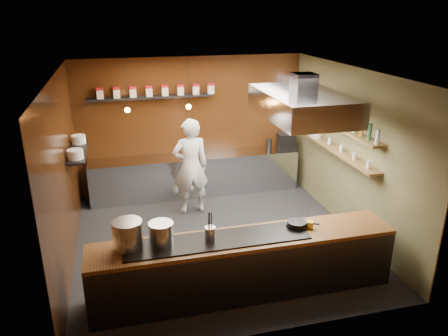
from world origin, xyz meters
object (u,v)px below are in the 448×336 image
object	(u,v)px
chef	(191,167)
espresso_machine	(286,141)
extractor_hood	(302,104)
stockpot_small	(161,234)
stockpot_large	(128,235)

from	to	relation	value
chef	espresso_machine	bearing A→B (deg)	-162.94
extractor_hood	espresso_machine	size ratio (longest dim) A/B	5.33
extractor_hood	stockpot_small	bearing A→B (deg)	-155.30
extractor_hood	stockpot_large	distance (m)	3.40
extractor_hood	chef	world-z (taller)	extractor_hood
extractor_hood	stockpot_large	world-z (taller)	extractor_hood
espresso_machine	stockpot_large	bearing A→B (deg)	-128.34
stockpot_large	espresso_machine	xyz separation A→B (m)	(3.70, 3.63, -0.05)
stockpot_small	chef	xyz separation A→B (m)	(0.90, 2.80, -0.11)
stockpot_large	stockpot_small	distance (m)	0.44
stockpot_large	extractor_hood	bearing A→B (deg)	20.99
chef	stockpot_large	bearing A→B (deg)	61.73
stockpot_large	stockpot_small	world-z (taller)	stockpot_large
extractor_hood	stockpot_small	xyz separation A→B (m)	(-2.46, -1.13, -1.41)
extractor_hood	chef	bearing A→B (deg)	133.25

